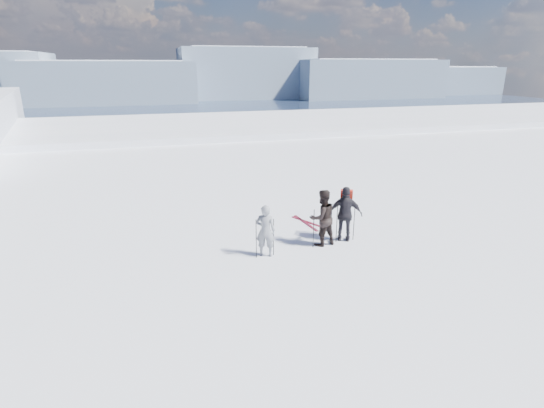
% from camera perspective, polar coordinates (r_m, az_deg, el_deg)
% --- Properties ---
extents(lake_basin, '(820.00, 820.00, 71.62)m').
position_cam_1_polar(lake_basin, '(40.23, -7.36, 0.95)').
color(lake_basin, white).
rests_on(lake_basin, ground).
extents(far_mountain_range, '(770.00, 110.00, 53.00)m').
position_cam_1_polar(far_mountain_range, '(464.32, -12.13, 16.34)').
color(far_mountain_range, slate).
rests_on(far_mountain_range, ground).
extents(skier_grey, '(0.67, 0.57, 1.57)m').
position_cam_1_polar(skier_grey, '(12.33, -0.90, -3.60)').
color(skier_grey, gray).
rests_on(skier_grey, ground).
extents(skier_dark, '(0.98, 0.83, 1.78)m').
position_cam_1_polar(skier_dark, '(13.13, 6.76, -1.84)').
color(skier_dark, black).
rests_on(skier_dark, ground).
extents(skier_pack, '(1.13, 0.85, 1.78)m').
position_cam_1_polar(skier_pack, '(13.54, 9.85, -1.36)').
color(skier_pack, black).
rests_on(skier_pack, ground).
extents(backpack, '(0.44, 0.36, 0.48)m').
position_cam_1_polar(backpack, '(13.45, 10.13, 3.55)').
color(backpack, red).
rests_on(backpack, skier_pack).
extents(ski_poles, '(3.34, 0.46, 1.35)m').
position_cam_1_polar(ski_poles, '(12.99, 5.53, -3.32)').
color(ski_poles, black).
rests_on(ski_poles, ground).
extents(skis_loose, '(0.86, 1.70, 0.03)m').
position_cam_1_polar(skis_loose, '(15.14, 4.81, -2.53)').
color(skis_loose, black).
rests_on(skis_loose, ground).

